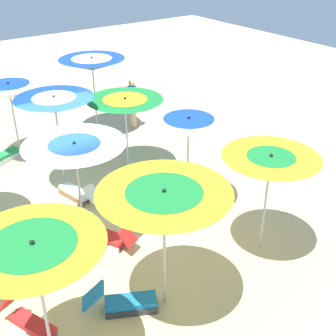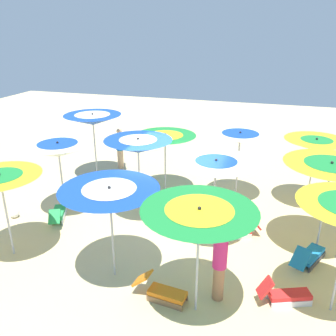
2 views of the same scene
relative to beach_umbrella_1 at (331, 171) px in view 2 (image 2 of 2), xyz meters
name	(u,v)px [view 2 (image 2 of 2)]	position (x,y,z in m)	size (l,w,h in m)	color
ground	(176,228)	(-3.80, -0.06, -2.24)	(38.36, 38.36, 0.04)	beige
beach_umbrella_1	(331,171)	(0.00, 0.00, 0.00)	(2.25, 2.25, 2.46)	#B2B2B7
beach_umbrella_2	(316,145)	(-0.09, 2.62, -0.18)	(1.94, 1.94, 2.27)	#B2B2B7
beach_umbrella_3	(199,217)	(-2.58, -3.01, -0.05)	(2.18, 2.18, 2.39)	#B2B2B7
beach_umbrella_4	(216,168)	(-2.71, -0.30, -0.12)	(2.12, 2.12, 2.34)	#B2B2B7
beach_umbrella_5	(240,138)	(-2.39, 2.39, -0.08)	(1.92, 1.92, 2.35)	#B2B2B7
beach_umbrella_6	(110,196)	(-4.63, -2.47, -0.16)	(2.17, 2.17, 2.29)	#B2B2B7
beach_umbrella_7	(138,146)	(-5.04, 0.29, 0.06)	(1.95, 1.95, 2.52)	#B2B2B7
beach_umbrella_8	(165,140)	(-4.81, 2.15, -0.29)	(2.06, 2.06, 2.15)	#B2B2B7
beach_umbrella_9	(1,183)	(-7.47, -2.45, -0.23)	(1.95, 1.95, 2.24)	#B2B2B7
beach_umbrella_10	(58,150)	(-7.44, -0.07, -0.18)	(1.95, 1.95, 2.31)	#B2B2B7
beach_umbrella_11	(93,120)	(-7.77, 2.73, 0.05)	(2.10, 2.10, 2.51)	#B2B2B7
lounger_0	(168,215)	(-4.15, 0.26, -2.02)	(1.41, 0.63, 0.56)	olive
lounger_1	(58,214)	(-7.35, -0.62, -2.02)	(0.82, 1.26, 0.54)	silver
lounger_2	(239,230)	(-2.04, 0.02, -2.02)	(1.15, 0.81, 0.57)	silver
lounger_3	(286,295)	(-0.82, -2.27, -2.01)	(1.17, 0.71, 0.63)	silver
lounger_4	(163,291)	(-3.32, -2.91, -2.01)	(1.21, 0.48, 0.58)	olive
lounger_5	(309,256)	(-0.26, -0.71, -2.01)	(0.94, 1.35, 0.63)	#333338
beachgoer_0	(220,262)	(-2.20, -2.55, -1.30)	(0.30, 0.30, 1.75)	#A3704C
beachgoer_1	(120,148)	(-7.27, 3.86, -1.35)	(0.30, 0.30, 1.67)	#D8A87F
beach_ball	(14,214)	(-8.70, -0.88, -2.09)	(0.26, 0.26, 0.26)	white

